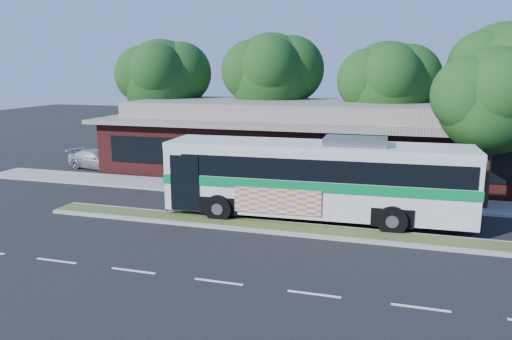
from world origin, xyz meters
name	(u,v)px	position (x,y,z in m)	size (l,w,h in m)	color
ground	(337,240)	(0.00, 0.00, 0.00)	(120.00, 120.00, 0.00)	black
median_strip	(339,233)	(0.00, 0.60, 0.07)	(26.00, 1.10, 0.15)	#415323
sidewalk	(354,198)	(0.00, 6.40, 0.06)	(44.00, 2.60, 0.12)	gray
parking_lot	(91,166)	(-18.00, 10.00, 0.01)	(14.00, 12.00, 0.01)	black
plaza_building	(366,140)	(0.00, 12.99, 2.13)	(33.20, 11.20, 4.45)	#501B19
tree_bg_a	(168,78)	(-14.58, 15.14, 5.87)	(6.47, 5.80, 8.63)	black
tree_bg_b	(277,74)	(-6.57, 16.14, 6.14)	(6.69, 6.00, 9.00)	black
tree_bg_c	(393,83)	(1.40, 15.13, 5.59)	(6.24, 5.60, 8.26)	black
tree_bg_d	(512,70)	(8.45, 16.15, 6.42)	(6.91, 6.20, 9.37)	black
transit_bus	(317,174)	(-1.24, 2.43, 2.05)	(13.23, 3.47, 3.68)	silver
sedan	(98,159)	(-17.05, 9.44, 0.63)	(1.77, 4.36, 1.26)	silver
sidewalk_tree	(501,99)	(6.35, 6.32, 5.20)	(5.42, 4.86, 7.52)	black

